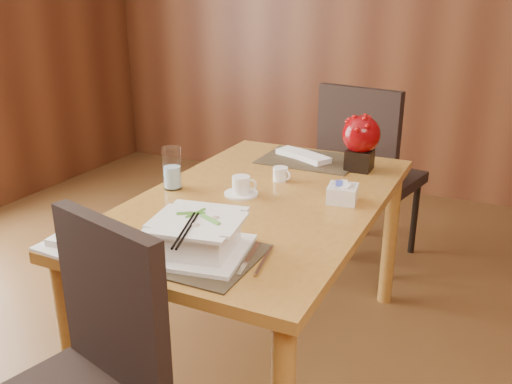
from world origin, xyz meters
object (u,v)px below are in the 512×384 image
at_px(dining_table, 261,219).
at_px(near_chair, 82,376).
at_px(creamer_jug, 280,174).
at_px(bread_plate, 66,245).
at_px(soup_setting, 198,237).
at_px(water_glass, 172,168).
at_px(far_chair, 366,166).
at_px(berry_decor, 361,139).
at_px(coffee_cup, 241,187).
at_px(sugar_caddy, 343,194).

height_order(dining_table, near_chair, near_chair).
relative_size(creamer_jug, bread_plate, 0.52).
xyz_separation_m(dining_table, soup_setting, (0.04, -0.53, 0.16)).
height_order(soup_setting, water_glass, water_glass).
xyz_separation_m(water_glass, near_chair, (0.27, -0.87, -0.30)).
distance_m(dining_table, water_glass, 0.42).
height_order(dining_table, water_glass, water_glass).
height_order(soup_setting, bread_plate, soup_setting).
bearing_deg(soup_setting, creamer_jug, 83.69).
distance_m(dining_table, far_chair, 1.08).
bearing_deg(creamer_jug, near_chair, -75.90).
bearing_deg(near_chair, creamer_jug, 100.47).
bearing_deg(soup_setting, berry_decor, 68.34).
height_order(near_chair, far_chair, far_chair).
relative_size(coffee_cup, near_chair, 0.14).
bearing_deg(soup_setting, near_chair, -118.07).
height_order(soup_setting, coffee_cup, soup_setting).
xyz_separation_m(dining_table, coffee_cup, (-0.08, -0.01, 0.13)).
relative_size(dining_table, far_chair, 1.43).
height_order(soup_setting, near_chair, near_chair).
xyz_separation_m(dining_table, far_chair, (0.15, 1.07, -0.06)).
distance_m(coffee_cup, water_glass, 0.30).
bearing_deg(creamer_jug, water_glass, -123.53).
relative_size(berry_decor, bread_plate, 1.58).
bearing_deg(coffee_cup, bread_plate, -113.65).
xyz_separation_m(bread_plate, near_chair, (0.27, -0.27, -0.22)).
height_order(creamer_jug, berry_decor, berry_decor).
height_order(creamer_jug, far_chair, far_chair).
bearing_deg(near_chair, sugar_caddy, 83.40).
relative_size(sugar_caddy, bread_plate, 0.69).
relative_size(bread_plate, far_chair, 0.15).
xyz_separation_m(sugar_caddy, berry_decor, (-0.05, 0.42, 0.11)).
bearing_deg(far_chair, soup_setting, 97.97).
height_order(sugar_caddy, far_chair, far_chair).
distance_m(berry_decor, bread_plate, 1.34).
distance_m(sugar_caddy, far_chair, 1.01).
xyz_separation_m(soup_setting, bread_plate, (-0.41, -0.14, -0.05)).
relative_size(near_chair, far_chair, 0.91).
height_order(creamer_jug, sugar_caddy, sugar_caddy).
bearing_deg(near_chair, dining_table, 98.92).
bearing_deg(coffee_cup, far_chair, 77.86).
bearing_deg(coffee_cup, soup_setting, -77.26).
bearing_deg(coffee_cup, water_glass, -169.35).
height_order(coffee_cup, berry_decor, berry_decor).
bearing_deg(dining_table, creamer_jug, 92.34).
bearing_deg(bread_plate, berry_decor, 62.04).
bearing_deg(sugar_caddy, creamer_jug, 157.84).
bearing_deg(far_chair, water_glass, 77.45).
relative_size(creamer_jug, berry_decor, 0.33).
bearing_deg(bread_plate, far_chair, 73.33).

